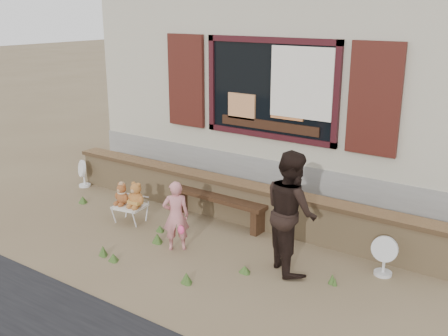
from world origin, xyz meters
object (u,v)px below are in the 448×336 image
Objects in this scene: bench at (220,202)px; teddy_bear_right at (137,194)px; folding_chair at (130,207)px; adult at (291,211)px; teddy_bear_left at (122,193)px; child at (176,216)px.

bench is 4.18× the size of teddy_bear_right.
adult is at bearing -8.41° from folding_chair.
folding_chair is 0.25m from teddy_bear_left.
child is (1.26, -0.34, 0.26)m from folding_chair.
child is 0.63× the size of adult.
adult is (3.01, 0.10, 0.34)m from teddy_bear_left.
teddy_bear_right is 2.76m from adult.
teddy_bear_left reaches higher than bench.
teddy_bear_left is (-1.31, -0.89, 0.14)m from bench.
child is at bearing -27.95° from teddy_bear_right.
adult reaches higher than child.
child is at bearing -22.72° from teddy_bear_left.
adult is (2.74, 0.05, 0.32)m from teddy_bear_right.
teddy_bear_right is (0.28, 0.05, 0.03)m from teddy_bear_left.
adult is at bearing 154.83° from child.
teddy_bear_left is 1.44m from child.
teddy_bear_left is 0.87× the size of teddy_bear_right.
teddy_bear_left is 0.23× the size of adult.
bench is 3.33× the size of folding_chair.
adult reaches higher than bench.
teddy_bear_left is at bearing -52.53° from child.
bench is at bearing 29.29° from teddy_bear_right.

